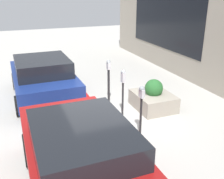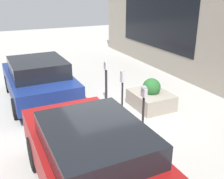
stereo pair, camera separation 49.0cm
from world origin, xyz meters
name	(u,v)px [view 1 (the left image)]	position (x,y,z in m)	size (l,w,h in m)	color
ground_plane	(108,120)	(0.00, 0.00, 0.00)	(40.00, 40.00, 0.00)	beige
curb_strip	(105,120)	(0.00, 0.08, 0.02)	(19.00, 0.16, 0.04)	red
parking_meter_nearest	(141,101)	(-1.14, -0.49, 1.01)	(0.18, 0.15, 1.40)	#232326
parking_meter_second	(123,85)	(0.05, -0.50, 1.03)	(0.15, 0.13, 1.48)	#232326
parking_meter_middle	(109,77)	(1.12, -0.46, 0.94)	(0.16, 0.13, 1.51)	#232326
planter_box	(153,98)	(0.25, -1.66, 0.34)	(1.36, 1.13, 0.98)	#A39989
parked_car_front	(81,156)	(-2.59, 1.46, 0.80)	(3.99, 1.92, 1.49)	maroon
parked_car_middle	(43,77)	(2.47, 1.48, 0.76)	(3.92, 2.04, 1.45)	navy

